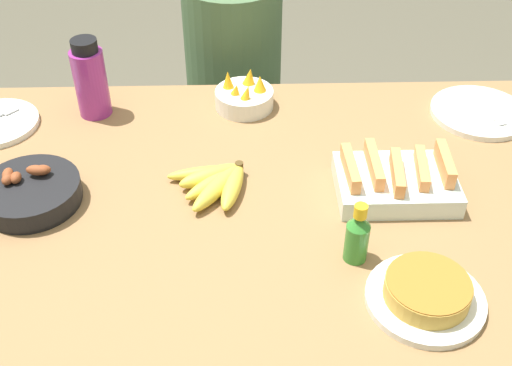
{
  "coord_description": "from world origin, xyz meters",
  "views": [
    {
      "loc": [
        -0.03,
        -1.14,
        1.73
      ],
      "look_at": [
        0.0,
        0.0,
        0.8
      ],
      "focal_mm": 45.0,
      "sensor_mm": 36.0,
      "label": 1
    }
  ],
  "objects": [
    {
      "name": "dining_table",
      "position": [
        0.0,
        0.0,
        0.67
      ],
      "size": [
        1.67,
        0.99,
        0.77
      ],
      "color": "olive",
      "rests_on": "ground_plane"
    },
    {
      "name": "banana_bunch",
      "position": [
        -0.09,
        0.02,
        0.78
      ],
      "size": [
        0.2,
        0.19,
        0.04
      ],
      "color": "gold",
      "rests_on": "dining_table"
    },
    {
      "name": "melon_tray",
      "position": [
        0.32,
        -0.01,
        0.8
      ],
      "size": [
        0.27,
        0.2,
        0.09
      ],
      "color": "silver",
      "rests_on": "dining_table"
    },
    {
      "name": "skillet",
      "position": [
        -0.52,
        -0.02,
        0.79
      ],
      "size": [
        0.38,
        0.23,
        0.08
      ],
      "rotation": [
        0.0,
        0.0,
        3.18
      ],
      "color": "black",
      "rests_on": "dining_table"
    },
    {
      "name": "frittata_plate_center",
      "position": [
        0.32,
        -0.34,
        0.79
      ],
      "size": [
        0.23,
        0.23,
        0.06
      ],
      "color": "silver",
      "rests_on": "dining_table"
    },
    {
      "name": "empty_plate_far_left",
      "position": [
        0.62,
        0.32,
        0.77
      ],
      "size": [
        0.26,
        0.26,
        0.02
      ],
      "color": "silver",
      "rests_on": "dining_table"
    },
    {
      "name": "fruit_bowl_mango",
      "position": [
        -0.02,
        0.38,
        0.8
      ],
      "size": [
        0.16,
        0.16,
        0.1
      ],
      "color": "silver",
      "rests_on": "dining_table"
    },
    {
      "name": "water_bottle",
      "position": [
        -0.43,
        0.36,
        0.87
      ],
      "size": [
        0.09,
        0.09,
        0.22
      ],
      "color": "#992D89",
      "rests_on": "dining_table"
    },
    {
      "name": "hot_sauce_bottle",
      "position": [
        0.2,
        -0.21,
        0.83
      ],
      "size": [
        0.05,
        0.05,
        0.14
      ],
      "color": "#337F2D",
      "rests_on": "dining_table"
    },
    {
      "name": "person_figure",
      "position": [
        -0.05,
        0.76,
        0.51
      ],
      "size": [
        0.35,
        0.35,
        1.22
      ],
      "color": "black",
      "rests_on": "ground_plane"
    }
  ]
}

